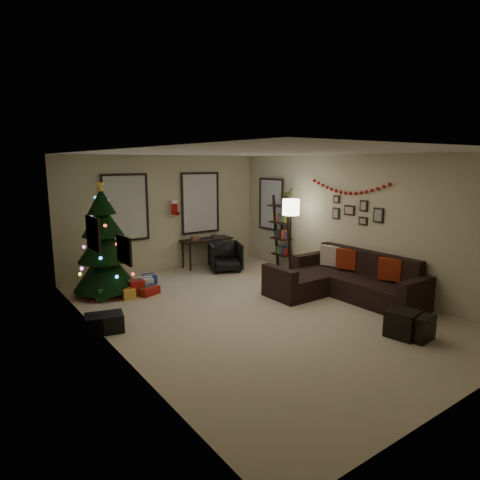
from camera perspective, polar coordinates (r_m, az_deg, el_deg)
name	(u,v)px	position (r m, az deg, el deg)	size (l,w,h in m)	color
floor	(255,311)	(7.39, 2.12, -9.59)	(7.00, 7.00, 0.00)	#BDAC8F
ceiling	(257,152)	(6.93, 2.27, 11.84)	(7.00, 7.00, 0.00)	white
wall_back	(165,214)	(10.00, -10.24, 3.55)	(5.00, 5.00, 0.00)	#C2B994
wall_front	(468,282)	(4.85, 28.63, -5.06)	(5.00, 5.00, 0.00)	#C2B994
wall_left	(109,253)	(5.87, -17.47, -1.69)	(7.00, 7.00, 0.00)	#C2B994
wall_right	(353,222)	(8.78, 15.20, 2.38)	(7.00, 7.00, 0.00)	#C2B994
window_back_left	(125,208)	(9.58, -15.34, 4.25)	(1.05, 0.06, 1.50)	#728CB2
window_back_right	(200,203)	(10.39, -5.46, 5.05)	(1.05, 0.06, 1.50)	#728CB2
window_right_wall	(271,204)	(10.52, 4.30, 4.86)	(0.06, 0.90, 1.30)	#728CB2
christmas_tree	(104,247)	(8.45, -18.03, -0.95)	(1.21, 1.21, 2.25)	black
presents	(128,287)	(8.59, -15.07, -6.23)	(1.50, 1.01, 0.30)	silver
sofa	(343,282)	(8.29, 13.82, -5.61)	(1.83, 2.66, 0.86)	black
pillow_red_a	(390,269)	(8.04, 19.74, -3.78)	(0.11, 0.40, 0.40)	maroon
pillow_red_b	(346,259)	(8.62, 14.28, -2.52)	(0.11, 0.40, 0.40)	maroon
pillow_cream	(331,256)	(8.88, 12.24, -2.11)	(0.12, 0.42, 0.42)	beige
ottoman_near	(403,324)	(6.74, 21.29, -10.55)	(0.42, 0.42, 0.40)	black
ottoman_far	(417,327)	(6.74, 22.93, -10.80)	(0.39, 0.39, 0.37)	black
desk	(207,242)	(10.32, -4.58, -0.25)	(1.28, 0.46, 0.69)	black
desk_chair	(225,257)	(9.90, -2.01, -2.26)	(0.67, 0.63, 0.69)	black
bookshelf	(281,234)	(10.05, 5.67, 0.88)	(0.30, 0.52, 1.78)	black
potted_plant	(286,194)	(9.83, 6.33, 6.27)	(0.45, 0.39, 0.50)	#4C4C4C
floor_lamp	(291,212)	(9.23, 6.93, 3.76)	(0.37, 0.37, 1.75)	black
art_map	(93,233)	(6.52, -19.39, 0.85)	(0.04, 0.60, 0.50)	black
art_abstract	(124,250)	(5.35, -15.53, -1.29)	(0.04, 0.45, 0.35)	black
gallery	(356,211)	(8.69, 15.56, 3.76)	(0.03, 1.25, 0.54)	black
garland	(348,187)	(8.75, 14.54, 6.95)	(0.08, 1.90, 0.30)	#A5140C
stocking_left	(158,205)	(9.98, -11.17, 4.66)	(0.20, 0.05, 0.36)	#990F0C
stocking_right	(175,207)	(9.92, -8.86, 4.40)	(0.20, 0.05, 0.36)	#990F0C
storage_bin	(104,323)	(6.80, -17.99, -10.70)	(0.56, 0.37, 0.28)	black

